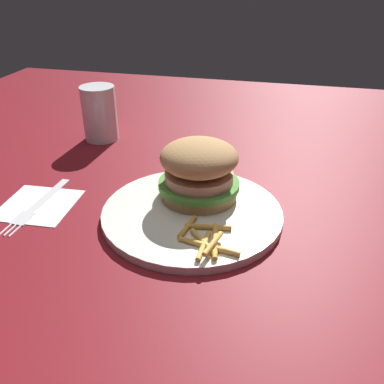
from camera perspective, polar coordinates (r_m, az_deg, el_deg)
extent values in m
plane|color=maroon|center=(0.62, 0.51, -3.42)|extent=(1.60, 1.60, 0.00)
cylinder|color=silver|center=(0.62, 0.00, -2.89)|extent=(0.27, 0.27, 0.01)
cylinder|color=tan|center=(0.65, 0.94, 0.12)|extent=(0.12, 0.12, 0.02)
cylinder|color=#4C9338|center=(0.64, 0.95, 1.11)|extent=(0.13, 0.13, 0.01)
cylinder|color=tan|center=(0.64, 0.96, 2.11)|extent=(0.11, 0.11, 0.02)
ellipsoid|color=tan|center=(0.62, 0.98, 4.79)|extent=(0.12, 0.12, 0.05)
cylinder|color=#E5B251|center=(0.55, 1.63, -6.92)|extent=(0.05, 0.05, 0.01)
cylinder|color=gold|center=(0.54, 1.16, -7.16)|extent=(0.06, 0.02, 0.01)
cylinder|color=gold|center=(0.58, -0.99, -4.74)|extent=(0.02, 0.05, 0.01)
cylinder|color=gold|center=(0.55, 3.17, -6.71)|extent=(0.02, 0.07, 0.01)
cylinder|color=#E5B251|center=(0.54, 3.13, -7.62)|extent=(0.07, 0.02, 0.01)
cylinder|color=#E5B251|center=(0.53, 2.88, -7.06)|extent=(0.02, 0.05, 0.01)
cylinder|color=#E5B251|center=(0.54, 1.55, -7.41)|extent=(0.01, 0.06, 0.01)
cylinder|color=gold|center=(0.57, 2.21, -4.81)|extent=(0.06, 0.02, 0.01)
cube|color=white|center=(0.70, -20.27, -1.61)|extent=(0.12, 0.12, 0.00)
cube|color=silver|center=(0.72, -18.98, -0.19)|extent=(0.02, 0.11, 0.00)
cube|color=silver|center=(0.67, -22.17, -3.17)|extent=(0.02, 0.04, 0.00)
cylinder|color=silver|center=(0.65, -24.28, -4.48)|extent=(0.00, 0.03, 0.00)
cylinder|color=silver|center=(0.65, -23.71, -4.60)|extent=(0.00, 0.03, 0.00)
cylinder|color=silver|center=(0.64, -23.14, -4.72)|extent=(0.00, 0.03, 0.00)
cylinder|color=silver|center=(0.90, -12.54, 10.47)|extent=(0.07, 0.07, 0.11)
cylinder|color=orange|center=(0.91, -12.39, 9.19)|extent=(0.07, 0.07, 0.07)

